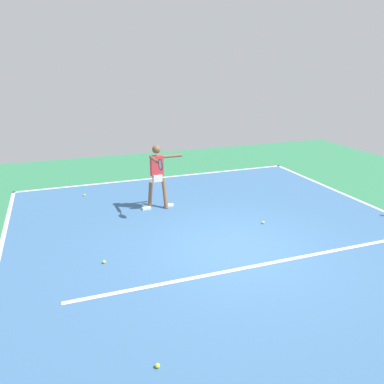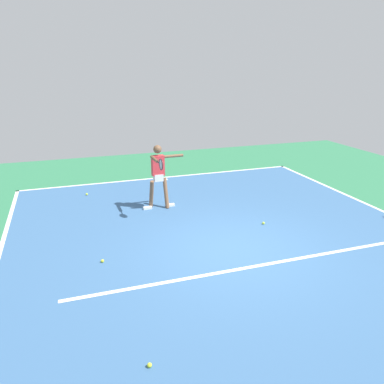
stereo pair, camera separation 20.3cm
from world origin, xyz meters
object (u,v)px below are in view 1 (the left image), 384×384
(tennis_ball_far_corner, at_px, (84,195))
(tennis_ball_centre_court, at_px, (263,222))
(tennis_player, at_px, (158,173))
(tennis_ball_by_baseline, at_px, (158,366))
(tennis_ball_near_service_line, at_px, (104,262))

(tennis_ball_far_corner, relative_size, tennis_ball_centre_court, 1.00)
(tennis_player, distance_m, tennis_ball_by_baseline, 6.12)
(tennis_player, distance_m, tennis_ball_far_corner, 2.80)
(tennis_player, distance_m, tennis_ball_near_service_line, 3.44)
(tennis_player, bearing_deg, tennis_ball_near_service_line, 53.25)
(tennis_ball_far_corner, relative_size, tennis_ball_by_baseline, 1.00)
(tennis_player, bearing_deg, tennis_ball_far_corner, -45.78)
(tennis_ball_centre_court, bearing_deg, tennis_ball_by_baseline, 44.99)
(tennis_ball_centre_court, bearing_deg, tennis_player, -41.96)
(tennis_player, distance_m, tennis_ball_centre_court, 3.14)
(tennis_ball_centre_court, distance_m, tennis_ball_by_baseline, 5.42)
(tennis_player, relative_size, tennis_ball_near_service_line, 27.53)
(tennis_ball_near_service_line, bearing_deg, tennis_ball_by_baseline, 94.98)
(tennis_ball_near_service_line, distance_m, tennis_ball_centre_court, 4.16)
(tennis_ball_far_corner, bearing_deg, tennis_player, 135.79)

